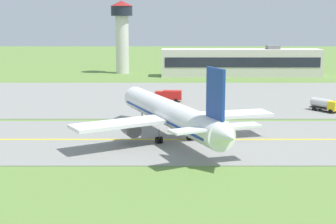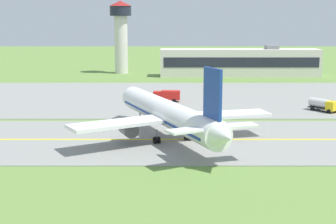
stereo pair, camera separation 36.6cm
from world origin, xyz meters
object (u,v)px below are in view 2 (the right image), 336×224
at_px(airplane_lead, 169,114).
at_px(control_tower, 121,29).
at_px(service_truck_catering, 324,104).
at_px(service_truck_fuel, 167,95).

distance_m(airplane_lead, control_tower, 95.76).
bearing_deg(service_truck_catering, control_tower, 123.97).
bearing_deg(service_truck_fuel, control_tower, 104.95).
bearing_deg(control_tower, service_truck_catering, -56.03).
bearing_deg(control_tower, service_truck_fuel, -75.05).
xyz_separation_m(airplane_lead, control_tower, (-15.95, 93.83, 10.61)).
distance_m(airplane_lead, service_truck_catering, 39.33).
height_order(service_truck_fuel, control_tower, control_tower).
bearing_deg(control_tower, airplane_lead, -80.35).
relative_size(airplane_lead, service_truck_catering, 6.31).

